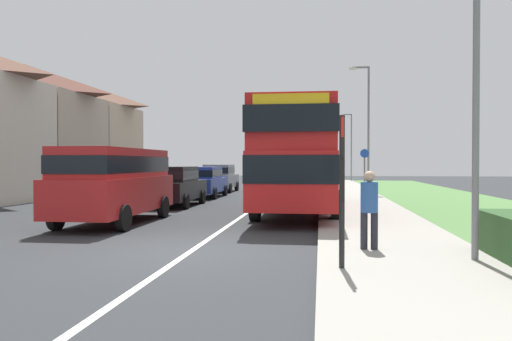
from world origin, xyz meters
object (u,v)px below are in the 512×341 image
parked_car_black (174,184)px  street_lamp_far (350,142)px  parked_car_blue (204,181)px  parked_car_grey (219,177)px  street_lamp_mid (367,121)px  double_decker_bus (299,154)px  cycle_route_sign (365,171)px  parked_van_red (115,179)px  pedestrian_at_stop (369,206)px  bus_stop_sign (342,181)px

parked_car_black → street_lamp_far: 29.87m
parked_car_blue → parked_car_grey: 5.07m
parked_car_black → street_lamp_mid: (8.72, 8.47, 3.27)m
double_decker_bus → cycle_route_sign: (2.97, 7.02, -0.72)m
parked_car_blue → parked_van_red: bearing=-90.1°
double_decker_bus → parked_car_black: double_decker_bus is taller
parked_car_black → parked_car_grey: size_ratio=1.09×
parked_van_red → street_lamp_mid: street_lamp_mid is taller
parked_car_black → cycle_route_sign: (8.32, 5.11, 0.51)m
street_lamp_far → pedestrian_at_stop: bearing=-92.8°
parked_car_grey → bus_stop_sign: 23.50m
parked_van_red → parked_car_blue: 11.36m
parked_car_grey → street_lamp_far: size_ratio=0.63×
parked_car_grey → bus_stop_sign: bearing=-73.6°
parked_car_grey → cycle_route_sign: size_ratio=1.63×
parked_car_blue → cycle_route_sign: cycle_route_sign is taller
parked_car_black → street_lamp_far: (8.95, 28.35, 2.88)m
parked_car_blue → double_decker_bus: bearing=-53.5°
street_lamp_mid → double_decker_bus: bearing=-108.0°
cycle_route_sign → street_lamp_mid: size_ratio=0.35×
pedestrian_at_stop → bus_stop_sign: 2.01m
double_decker_bus → pedestrian_at_stop: double_decker_bus is taller
parked_van_red → bus_stop_sign: 8.91m
parked_van_red → street_lamp_far: (8.96, 34.39, 2.46)m
parked_van_red → double_decker_bus: bearing=37.6°
parked_car_black → parked_car_blue: (0.02, 5.31, -0.02)m
parked_car_blue → pedestrian_at_stop: 17.16m
bus_stop_sign → street_lamp_mid: street_lamp_mid is taller
double_decker_bus → parked_car_grey: bearing=114.2°
pedestrian_at_stop → bus_stop_sign: bus_stop_sign is taller
double_decker_bus → bus_stop_sign: bearing=-83.7°
street_lamp_mid → cycle_route_sign: bearing=-96.7°
double_decker_bus → parked_car_blue: (-5.34, 7.22, -1.25)m
cycle_route_sign → street_lamp_mid: (0.40, 3.36, 2.76)m
parked_car_grey → parked_van_red: bearing=-89.4°
pedestrian_at_stop → cycle_route_sign: bearing=85.4°
parked_car_black → cycle_route_sign: 9.78m
double_decker_bus → street_lamp_far: 30.52m
bus_stop_sign → parked_car_blue: bearing=110.3°
pedestrian_at_stop → street_lamp_mid: bearing=85.0°
street_lamp_mid → street_lamp_far: bearing=89.3°
street_lamp_mid → bus_stop_sign: bearing=-96.2°
parked_car_blue → bus_stop_sign: 18.63m
parked_car_blue → street_lamp_far: street_lamp_far is taller
cycle_route_sign → street_lamp_far: 23.37m
double_decker_bus → pedestrian_at_stop: size_ratio=6.57×
parked_car_black → street_lamp_far: street_lamp_far is taller
parked_van_red → parked_car_black: (0.01, 6.04, -0.42)m
bus_stop_sign → street_lamp_mid: bearing=83.8°
cycle_route_sign → pedestrian_at_stop: bearing=-94.6°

